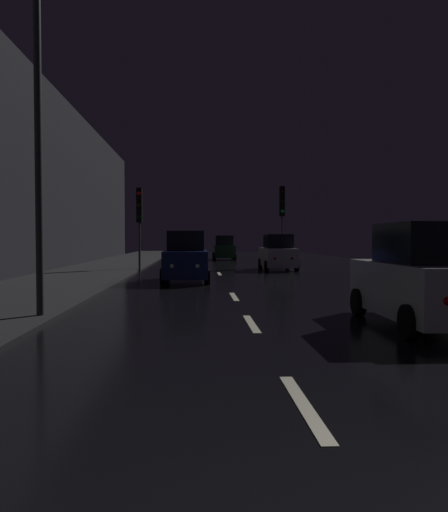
% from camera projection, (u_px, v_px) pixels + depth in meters
% --- Properties ---
extents(ground, '(25.57, 84.00, 0.02)m').
position_uv_depth(ground, '(218.00, 273.00, 26.92)').
color(ground, black).
extents(sidewalk_left, '(4.40, 84.00, 0.15)m').
position_uv_depth(sidewalk_left, '(92.00, 272.00, 26.57)').
color(sidewalk_left, '#28282B').
rests_on(sidewalk_left, ground).
extents(building_facade_left, '(0.80, 63.00, 9.95)m').
position_uv_depth(building_facade_left, '(16.00, 167.00, 22.77)').
color(building_facade_left, black).
rests_on(building_facade_left, ground).
extents(lane_centerline, '(0.16, 22.65, 0.01)m').
position_uv_depth(lane_centerline, '(237.00, 302.00, 14.42)').
color(lane_centerline, beige).
rests_on(lane_centerline, ground).
extents(traffic_light_far_right, '(0.31, 0.46, 5.12)m').
position_uv_depth(traffic_light_far_right, '(282.00, 208.00, 32.44)').
color(traffic_light_far_right, '#38383A').
rests_on(traffic_light_far_right, ground).
extents(traffic_light_far_left, '(0.31, 0.46, 4.57)m').
position_uv_depth(traffic_light_far_left, '(139.00, 211.00, 27.96)').
color(traffic_light_far_left, '#38383A').
rests_on(traffic_light_far_left, ground).
extents(streetlamp_overhead, '(1.70, 0.44, 7.33)m').
position_uv_depth(streetlamp_overhead, '(60.00, 94.00, 10.79)').
color(streetlamp_overhead, '#2D2D30').
rests_on(streetlamp_overhead, ground).
extents(car_approaching_headlights, '(1.93, 4.18, 2.10)m').
position_uv_depth(car_approaching_headlights, '(186.00, 258.00, 21.26)').
color(car_approaching_headlights, '#141E51').
rests_on(car_approaching_headlights, ground).
extents(car_distant_taillights, '(1.88, 4.07, 2.05)m').
position_uv_depth(car_distant_taillights, '(224.00, 249.00, 43.17)').
color(car_distant_taillights, '#0F3819').
rests_on(car_distant_taillights, ground).
extents(car_parked_right_far, '(1.86, 4.03, 2.03)m').
position_uv_depth(car_parked_right_far, '(278.00, 254.00, 29.17)').
color(car_parked_right_far, silver).
rests_on(car_parked_right_far, ground).
extents(car_parked_right_near, '(1.93, 4.18, 2.11)m').
position_uv_depth(car_parked_right_near, '(423.00, 279.00, 10.46)').
color(car_parked_right_near, silver).
rests_on(car_parked_right_near, ground).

